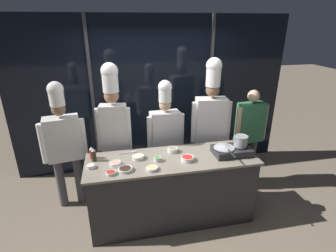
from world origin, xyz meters
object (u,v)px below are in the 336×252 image
object	(u,v)px
prep_bowl_shrimp	(115,163)
person_guest	(250,129)
prep_bowl_noodles	(138,157)
serving_spoon_slotted	(132,152)
prep_bowl_chili_flakes	(111,173)
squeeze_bottle_soy	(94,155)
stock_pot	(241,141)
frying_pan	(224,146)
prep_bowl_scallions	(157,159)
chef_head	(63,140)
prep_bowl_ginger	(152,168)
prep_bowl_mushrooms	(173,150)
squeeze_bottle_chili	(92,153)
prep_bowl_bell_pepper	(188,158)
chef_pastry	(211,118)
chef_line	(165,131)
prep_bowl_bean_sprouts	(91,166)
prep_bowl_soy_glaze	(125,169)
chef_sous	(113,122)
portable_stove	(232,151)

from	to	relation	value
prep_bowl_shrimp	person_guest	xyz separation A→B (m)	(2.13, 0.65, 0.01)
prep_bowl_noodles	serving_spoon_slotted	xyz separation A→B (m)	(-0.07, 0.19, -0.02)
prep_bowl_chili_flakes	squeeze_bottle_soy	bearing A→B (deg)	119.25
stock_pot	serving_spoon_slotted	xyz separation A→B (m)	(-1.41, 0.31, -0.17)
frying_pan	prep_bowl_scallions	distance (m)	0.89
prep_bowl_noodles	chef_head	xyz separation A→B (m)	(-0.97, 0.53, 0.10)
prep_bowl_ginger	chef_head	bearing A→B (deg)	143.08
prep_bowl_shrimp	serving_spoon_slotted	bearing A→B (deg)	53.44
squeeze_bottle_soy	prep_bowl_mushrooms	distance (m)	1.03
squeeze_bottle_chili	prep_bowl_ginger	size ratio (longest dim) A/B	1.14
prep_bowl_bell_pepper	chef_pastry	xyz separation A→B (m)	(0.56, 0.71, 0.24)
chef_head	chef_line	size ratio (longest dim) A/B	1.03
prep_bowl_noodles	chef_pastry	distance (m)	1.31
prep_bowl_shrimp	chef_line	xyz separation A→B (m)	(0.76, 0.71, 0.06)
prep_bowl_bell_pepper	prep_bowl_noodles	distance (m)	0.63
prep_bowl_bell_pepper	prep_bowl_ginger	distance (m)	0.49
frying_pan	prep_bowl_noodles	world-z (taller)	frying_pan
stock_pot	squeeze_bottle_soy	size ratio (longest dim) A/B	1.14
prep_bowl_bell_pepper	prep_bowl_bean_sprouts	distance (m)	1.19
squeeze_bottle_chili	chef_head	xyz separation A→B (m)	(-0.40, 0.39, 0.05)
prep_bowl_bell_pepper	prep_bowl_shrimp	bearing A→B (deg)	175.93
stock_pot	prep_bowl_soy_glaze	size ratio (longest dim) A/B	1.18
stock_pot	chef_sous	distance (m)	1.75
prep_bowl_mushrooms	prep_bowl_scallions	bearing A→B (deg)	-139.68
chef_head	person_guest	bearing A→B (deg)	170.46
portable_stove	chef_head	distance (m)	2.30
prep_bowl_bell_pepper	stock_pot	bearing A→B (deg)	3.96
portable_stove	person_guest	distance (m)	0.90
portable_stove	prep_bowl_bell_pepper	distance (m)	0.62
prep_bowl_bean_sprouts	squeeze_bottle_soy	bearing A→B (deg)	79.25
prep_bowl_soy_glaze	prep_bowl_bean_sprouts	distance (m)	0.43
portable_stove	prep_bowl_shrimp	world-z (taller)	portable_stove
stock_pot	serving_spoon_slotted	size ratio (longest dim) A/B	0.79
frying_pan	prep_bowl_scallions	xyz separation A→B (m)	(-0.88, 0.02, -0.09)
frying_pan	serving_spoon_slotted	size ratio (longest dim) A/B	1.84
chef_sous	person_guest	bearing A→B (deg)	-172.13
prep_bowl_soy_glaze	prep_bowl_noodles	distance (m)	0.31
squeeze_bottle_soy	stock_pot	bearing A→B (deg)	-5.50
prep_bowl_ginger	person_guest	world-z (taller)	person_guest
prep_bowl_noodles	chef_sous	size ratio (longest dim) A/B	0.07
prep_bowl_mushrooms	chef_sous	bearing A→B (deg)	150.79
squeeze_bottle_soy	chef_head	distance (m)	0.63
prep_bowl_ginger	chef_line	xyz separation A→B (m)	(0.34, 0.90, 0.07)
portable_stove	prep_bowl_bell_pepper	size ratio (longest dim) A/B	2.95
prep_bowl_noodles	chef_head	distance (m)	1.11
squeeze_bottle_soy	squeeze_bottle_chili	size ratio (longest dim) A/B	1.09
prep_bowl_chili_flakes	prep_bowl_ginger	size ratio (longest dim) A/B	0.83
prep_bowl_bean_sprouts	prep_bowl_noodles	world-z (taller)	prep_bowl_noodles
portable_stove	prep_bowl_bean_sprouts	bearing A→B (deg)	179.66
prep_bowl_ginger	prep_bowl_noodles	size ratio (longest dim) A/B	0.92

